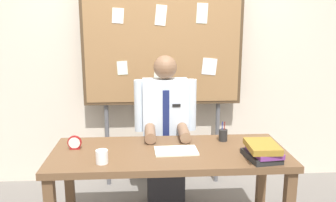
# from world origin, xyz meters

# --- Properties ---
(back_wall) EXTENTS (6.40, 0.08, 2.70)m
(back_wall) POSITION_xyz_m (0.00, 1.19, 1.35)
(back_wall) COLOR beige
(back_wall) RESTS_ON ground_plane
(desk) EXTENTS (1.78, 0.72, 0.74)m
(desk) POSITION_xyz_m (0.00, 0.00, 0.65)
(desk) COLOR brown
(desk) RESTS_ON ground_plane
(person) EXTENTS (0.55, 0.56, 1.41)m
(person) POSITION_xyz_m (0.00, 0.54, 0.66)
(person) COLOR #2D2D33
(person) RESTS_ON ground_plane
(bulletin_board) EXTENTS (1.58, 0.09, 2.13)m
(bulletin_board) POSITION_xyz_m (0.00, 0.98, 1.48)
(bulletin_board) COLOR #4C3823
(bulletin_board) RESTS_ON ground_plane
(book_stack) EXTENTS (0.24, 0.31, 0.12)m
(book_stack) POSITION_xyz_m (0.65, -0.21, 0.80)
(book_stack) COLOR #262626
(book_stack) RESTS_ON desk
(open_notebook) EXTENTS (0.33, 0.22, 0.01)m
(open_notebook) POSITION_xyz_m (0.05, -0.02, 0.75)
(open_notebook) COLOR silver
(open_notebook) RESTS_ON desk
(desk_clock) EXTENTS (0.11, 0.04, 0.11)m
(desk_clock) POSITION_xyz_m (-0.72, 0.09, 0.79)
(desk_clock) COLOR maroon
(desk_clock) RESTS_ON desk
(coffee_mug) EXTENTS (0.08, 0.08, 0.09)m
(coffee_mug) POSITION_xyz_m (-0.48, -0.21, 0.79)
(coffee_mug) COLOR white
(coffee_mug) RESTS_ON desk
(pen_holder) EXTENTS (0.07, 0.07, 0.16)m
(pen_holder) POSITION_xyz_m (0.45, 0.20, 0.79)
(pen_holder) COLOR #262626
(pen_holder) RESTS_ON desk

